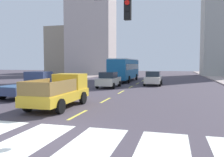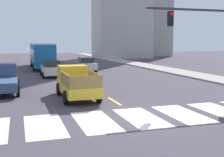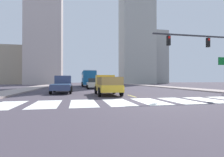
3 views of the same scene
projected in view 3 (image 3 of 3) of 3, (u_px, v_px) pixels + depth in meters
The scene contains 28 objects.
ground_plane at pixel (150, 101), 11.89m from camera, with size 160.00×160.00×0.00m, color #443C46.
sidewalk_right at pixel (172, 87), 31.95m from camera, with size 3.22×110.00×0.15m, color #A3928B.
sidewalk_left at pixel (29, 89), 27.12m from camera, with size 3.22×110.00×0.15m, color #A3928B.
crosswalk_stripe_0 at pixel (5, 105), 10.11m from camera, with size 1.63×3.83×0.01m, color white.
crosswalk_stripe_1 at pixel (46, 104), 10.56m from camera, with size 1.63×3.83×0.01m, color white.
crosswalk_stripe_2 at pixel (83, 103), 11.00m from camera, with size 1.63×3.83×0.01m, color white.
crosswalk_stripe_3 at pixel (118, 102), 11.45m from camera, with size 1.63×3.83×0.01m, color white.
crosswalk_stripe_4 at pixel (150, 101), 11.89m from camera, with size 1.63×3.83×0.01m, color white.
crosswalk_stripe_5 at pixel (180, 101), 12.33m from camera, with size 1.63×3.83×0.01m, color white.
crosswalk_stripe_6 at pixel (207, 100), 12.78m from camera, with size 1.63×3.83×0.01m, color white.
lane_dash_0 at pixel (132, 96), 15.81m from camera, with size 0.16×2.40×0.01m, color #DCCD46.
lane_dash_1 at pixel (119, 92), 20.71m from camera, with size 0.16×2.40×0.01m, color #DCCD46.
lane_dash_2 at pixel (111, 90), 25.61m from camera, with size 0.16×2.40×0.01m, color #DCCD46.
lane_dash_3 at pixel (105, 88), 30.51m from camera, with size 0.16×2.40×0.01m, color #DCCD46.
lane_dash_4 at pixel (101, 87), 35.41m from camera, with size 0.16×2.40×0.01m, color #DCCD46.
lane_dash_5 at pixel (98, 86), 40.31m from camera, with size 0.16×2.40×0.01m, color #DCCD46.
lane_dash_6 at pixel (96, 85), 45.21m from camera, with size 0.16×2.40×0.01m, color #DCCD46.
lane_dash_7 at pixel (94, 85), 50.11m from camera, with size 0.16×2.40×0.01m, color #DCCD46.
pickup_stakebed at pixel (107, 85), 17.37m from camera, with size 2.18×5.20×1.96m.
pickup_dark at pixel (62, 85), 19.87m from camera, with size 2.18×5.20×1.96m.
city_bus at pixel (88, 78), 37.95m from camera, with size 2.72×10.80×3.32m.
sedan_far at pixel (93, 83), 28.84m from camera, with size 2.02×4.40×1.72m.
sedan_near_left at pixel (114, 83), 33.71m from camera, with size 2.02×4.40×1.72m.
traffic_signal_gantry at pixel (219, 50), 16.04m from camera, with size 9.86×0.27×6.00m.
tower_tall_centre at pixel (137, 9), 62.56m from camera, with size 11.33×8.39×54.09m, color #ABAAA0.
block_mid_left at pixel (44, 35), 54.47m from camera, with size 10.77×7.16×30.70m, color beige.
block_mid_right at pixel (152, 58), 71.63m from camera, with size 9.02×10.48×20.72m, color #9C9D97.
block_low_left at pixel (15, 66), 60.53m from camera, with size 7.79×9.98×12.82m, color tan.
Camera 3 is at (-4.89, -11.15, 1.47)m, focal length 28.02 mm.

